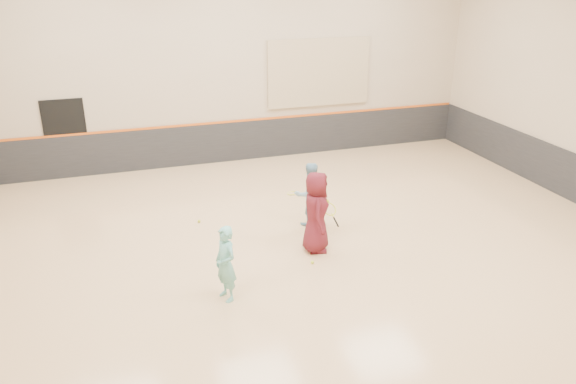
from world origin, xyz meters
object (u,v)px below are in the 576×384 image
object	(u,v)px
instructor	(310,194)
spare_racket	(292,191)
girl	(226,264)
young_man	(316,212)

from	to	relation	value
instructor	spare_racket	bearing A→B (deg)	-98.56
girl	spare_racket	size ratio (longest dim) A/B	2.27
instructor	young_man	bearing A→B (deg)	73.67
girl	instructor	size ratio (longest dim) A/B	0.95
girl	spare_racket	distance (m)	5.07
girl	spare_racket	bearing A→B (deg)	128.93
girl	young_man	bearing A→B (deg)	100.67
instructor	young_man	xyz separation A→B (m)	(-0.30, -1.20, 0.12)
instructor	young_man	world-z (taller)	young_man
girl	young_man	distance (m)	2.48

